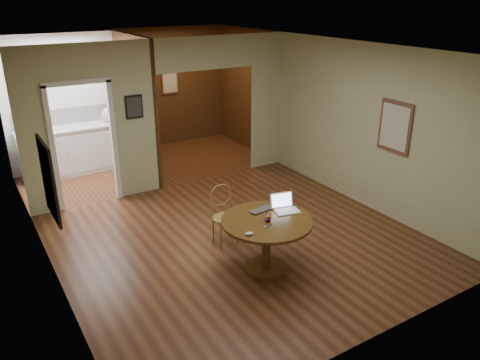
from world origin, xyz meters
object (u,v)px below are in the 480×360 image
dining_table (266,233)px  closed_laptop (264,211)px  open_laptop (284,206)px  chair (223,211)px

dining_table → closed_laptop: size_ratio=3.45×
open_laptop → closed_laptop: size_ratio=1.06×
open_laptop → closed_laptop: bearing=175.6°
open_laptop → closed_laptop: open_laptop is taller
dining_table → closed_laptop: closed_laptop is taller
dining_table → chair: bearing=95.5°
dining_table → closed_laptop: 0.31m
chair → closed_laptop: (0.19, -0.74, 0.26)m
chair → open_laptop: size_ratio=2.45×
open_laptop → closed_laptop: (-0.27, 0.09, -0.05)m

